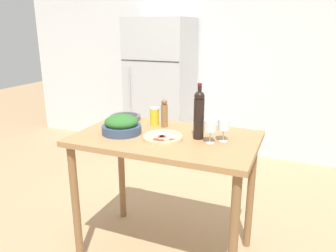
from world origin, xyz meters
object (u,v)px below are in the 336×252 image
object	(u,v)px
wine_glass_far	(224,126)
refrigerator	(161,89)
pepper_mill	(164,114)
wine_glass_near	(210,127)
wine_bottle	(199,114)
homemade_pizza	(163,137)
salt_canister	(155,116)
cast_iron_skillet	(125,117)
salad_bowl	(122,125)

from	to	relation	value
wine_glass_far	refrigerator	bearing A→B (deg)	123.96
pepper_mill	wine_glass_near	bearing A→B (deg)	-28.14
wine_bottle	homemade_pizza	bearing A→B (deg)	-152.80
pepper_mill	salt_canister	xyz separation A→B (m)	(-0.09, 0.01, -0.03)
wine_glass_far	cast_iron_skillet	distance (m)	0.88
refrigerator	wine_bottle	distance (m)	2.19
refrigerator	cast_iron_skillet	size ratio (longest dim) A/B	5.01
wine_glass_near	cast_iron_skillet	size ratio (longest dim) A/B	0.42
pepper_mill	salad_bowl	world-z (taller)	pepper_mill
wine_bottle	wine_glass_near	xyz separation A→B (m)	(0.10, -0.06, -0.06)
wine_glass_near	cast_iron_skillet	bearing A→B (deg)	160.50
wine_bottle	salt_canister	world-z (taller)	wine_bottle
wine_glass_far	pepper_mill	xyz separation A→B (m)	(-0.49, 0.16, -0.01)
wine_glass_near	cast_iron_skillet	world-z (taller)	wine_glass_near
refrigerator	pepper_mill	world-z (taller)	refrigerator
refrigerator	pepper_mill	size ratio (longest dim) A/B	8.48
refrigerator	cast_iron_skillet	xyz separation A→B (m)	(0.41, -1.67, 0.07)
cast_iron_skillet	wine_glass_far	bearing A→B (deg)	-13.99
salad_bowl	homemade_pizza	bearing A→B (deg)	-1.95
wine_bottle	wine_glass_near	size ratio (longest dim) A/B	2.48
wine_bottle	salad_bowl	bearing A→B (deg)	-169.49
homemade_pizza	cast_iron_skillet	world-z (taller)	cast_iron_skillet
refrigerator	wine_glass_near	xyz separation A→B (m)	(1.19, -1.94, 0.16)
wine_glass_near	pepper_mill	distance (m)	0.47
salad_bowl	salt_canister	world-z (taller)	salt_canister
refrigerator	wine_glass_near	world-z (taller)	refrigerator
refrigerator	wine_bottle	xyz separation A→B (m)	(1.10, -1.89, 0.23)
refrigerator	wine_glass_far	world-z (taller)	refrigerator
refrigerator	pepper_mill	xyz separation A→B (m)	(0.78, -1.72, 0.16)
pepper_mill	salt_canister	size ratio (longest dim) A/B	1.52
cast_iron_skillet	refrigerator	bearing A→B (deg)	103.95
wine_glass_far	salad_bowl	bearing A→B (deg)	-171.54
homemade_pizza	refrigerator	bearing A→B (deg)	113.89
wine_glass_near	salad_bowl	bearing A→B (deg)	-176.31
wine_bottle	homemade_pizza	world-z (taller)	wine_bottle
wine_glass_near	salad_bowl	size ratio (longest dim) A/B	0.54
wine_glass_far	salt_canister	size ratio (longest dim) A/B	1.09
cast_iron_skillet	salt_canister	bearing A→B (deg)	-8.56
wine_bottle	refrigerator	bearing A→B (deg)	120.20
refrigerator	homemade_pizza	world-z (taller)	refrigerator
salt_canister	refrigerator	bearing A→B (deg)	112.07
wine_glass_near	salad_bowl	world-z (taller)	wine_glass_near
salad_bowl	cast_iron_skillet	bearing A→B (deg)	115.31
refrigerator	salad_bowl	bearing A→B (deg)	-74.13
wine_glass_far	cast_iron_skillet	xyz separation A→B (m)	(-0.85, 0.21, -0.09)
wine_bottle	pepper_mill	bearing A→B (deg)	152.84
refrigerator	wine_glass_far	distance (m)	2.27
wine_glass_near	salt_canister	bearing A→B (deg)	154.94
homemade_pizza	cast_iron_skillet	xyz separation A→B (m)	(-0.47, 0.33, 0.01)
refrigerator	wine_glass_near	distance (m)	2.29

